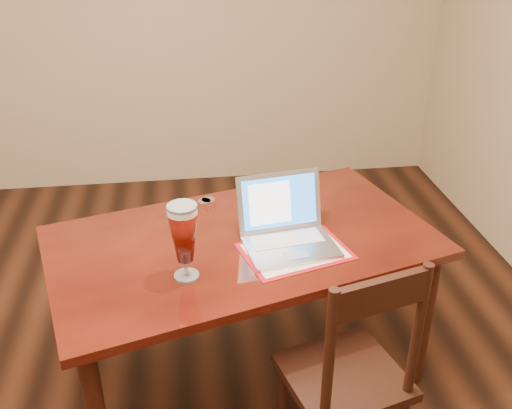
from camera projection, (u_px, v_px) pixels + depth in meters
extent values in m
cube|color=tan|center=(134.00, 6.00, 3.95)|extent=(4.50, 0.01, 2.70)
cube|color=#4E140A|center=(243.00, 242.00, 2.40)|extent=(1.77, 1.29, 0.04)
cylinder|color=black|center=(424.00, 320.00, 2.53)|extent=(0.07, 0.07, 0.70)
cylinder|color=black|center=(71.00, 305.00, 2.63)|extent=(0.07, 0.07, 0.70)
cylinder|color=black|center=(339.00, 240.00, 3.13)|extent=(0.07, 0.07, 0.70)
cube|color=#A60F14|center=(295.00, 251.00, 2.30)|extent=(0.48, 0.40, 0.00)
cube|color=silver|center=(295.00, 251.00, 2.30)|extent=(0.43, 0.35, 0.00)
cube|color=#BDBCC1|center=(291.00, 247.00, 2.31)|extent=(0.39, 0.30, 0.02)
cube|color=silver|center=(287.00, 239.00, 2.35)|extent=(0.31, 0.16, 0.00)
cube|color=#BCBCC1|center=(297.00, 254.00, 2.25)|extent=(0.10, 0.08, 0.00)
cube|color=#BDBCC1|center=(279.00, 202.00, 2.38)|extent=(0.37, 0.13, 0.24)
cube|color=blue|center=(280.00, 202.00, 2.38)|extent=(0.32, 0.10, 0.20)
cube|color=white|center=(270.00, 203.00, 2.36)|extent=(0.18, 0.07, 0.17)
cylinder|color=silver|center=(187.00, 276.00, 2.15)|extent=(0.09, 0.09, 0.01)
cylinder|color=silver|center=(186.00, 267.00, 2.13)|extent=(0.02, 0.02, 0.07)
cylinder|color=white|center=(182.00, 211.00, 2.01)|extent=(0.11, 0.11, 0.02)
cylinder|color=silver|center=(182.00, 207.00, 2.01)|extent=(0.11, 0.11, 0.01)
cylinder|color=white|center=(204.00, 204.00, 2.62)|extent=(0.06, 0.06, 0.04)
cylinder|color=white|center=(208.00, 203.00, 2.63)|extent=(0.06, 0.06, 0.04)
cube|color=black|center=(343.00, 376.00, 2.13)|extent=(0.51, 0.49, 0.04)
cylinder|color=black|center=(283.00, 402.00, 2.30)|extent=(0.04, 0.04, 0.41)
cylinder|color=black|center=(355.00, 379.00, 2.42)|extent=(0.04, 0.04, 0.41)
cylinder|color=black|center=(329.00, 359.00, 1.80)|extent=(0.04, 0.04, 0.54)
cylinder|color=black|center=(418.00, 331.00, 1.92)|extent=(0.04, 0.04, 0.54)
cube|color=black|center=(381.00, 295.00, 1.76)|extent=(0.34, 0.12, 0.12)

